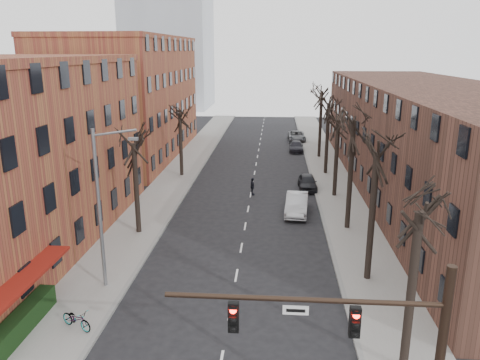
% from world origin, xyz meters
% --- Properties ---
extents(sidewalk_left, '(4.00, 90.00, 0.15)m').
position_xyz_m(sidewalk_left, '(-8.00, 35.00, 0.07)').
color(sidewalk_left, gray).
rests_on(sidewalk_left, ground).
extents(sidewalk_right, '(4.00, 90.00, 0.15)m').
position_xyz_m(sidewalk_right, '(8.00, 35.00, 0.07)').
color(sidewalk_right, gray).
rests_on(sidewalk_right, ground).
extents(building_left_far, '(12.00, 28.00, 14.00)m').
position_xyz_m(building_left_far, '(-16.00, 44.00, 7.00)').
color(building_left_far, brown).
rests_on(building_left_far, ground).
extents(building_right, '(12.00, 50.00, 10.00)m').
position_xyz_m(building_right, '(16.00, 30.00, 5.00)').
color(building_right, '#533127').
rests_on(building_right, ground).
extents(awning_left, '(1.20, 7.00, 0.15)m').
position_xyz_m(awning_left, '(-9.40, 6.00, 0.00)').
color(awning_left, maroon).
rests_on(awning_left, ground).
extents(hedge, '(0.80, 6.00, 1.00)m').
position_xyz_m(hedge, '(-9.50, 5.00, 0.65)').
color(hedge, black).
rests_on(hedge, sidewalk_left).
extents(tree_right_b, '(5.20, 5.20, 10.80)m').
position_xyz_m(tree_right_b, '(7.60, 12.00, 0.00)').
color(tree_right_b, black).
rests_on(tree_right_b, ground).
extents(tree_right_c, '(5.20, 5.20, 11.60)m').
position_xyz_m(tree_right_c, '(7.60, 20.00, 0.00)').
color(tree_right_c, black).
rests_on(tree_right_c, ground).
extents(tree_right_d, '(5.20, 5.20, 10.00)m').
position_xyz_m(tree_right_d, '(7.60, 28.00, 0.00)').
color(tree_right_d, black).
rests_on(tree_right_d, ground).
extents(tree_right_e, '(5.20, 5.20, 10.80)m').
position_xyz_m(tree_right_e, '(7.60, 36.00, 0.00)').
color(tree_right_e, black).
rests_on(tree_right_e, ground).
extents(tree_right_f, '(5.20, 5.20, 11.60)m').
position_xyz_m(tree_right_f, '(7.60, 44.00, 0.00)').
color(tree_right_f, black).
rests_on(tree_right_f, ground).
extents(tree_left_a, '(5.20, 5.20, 9.50)m').
position_xyz_m(tree_left_a, '(-7.60, 18.00, 0.00)').
color(tree_left_a, black).
rests_on(tree_left_a, ground).
extents(tree_left_b, '(5.20, 5.20, 9.50)m').
position_xyz_m(tree_left_b, '(-7.60, 34.00, 0.00)').
color(tree_left_b, black).
rests_on(tree_left_b, ground).
extents(signal_mast_arm, '(8.14, 0.30, 7.20)m').
position_xyz_m(signal_mast_arm, '(5.45, -1.00, 4.40)').
color(signal_mast_arm, black).
rests_on(signal_mast_arm, ground).
extents(streetlight, '(2.45, 0.22, 9.03)m').
position_xyz_m(streetlight, '(-7.03, 10.00, 5.01)').
color(streetlight, slate).
rests_on(streetlight, ground).
extents(silver_sedan, '(2.13, 5.07, 1.63)m').
position_xyz_m(silver_sedan, '(4.00, 23.20, 0.81)').
color(silver_sedan, '#A8AAAF').
rests_on(silver_sedan, ground).
extents(parked_car_near, '(1.77, 4.18, 1.41)m').
position_xyz_m(parked_car_near, '(5.30, 30.21, 0.71)').
color(parked_car_near, black).
rests_on(parked_car_near, ground).
extents(parked_car_mid, '(1.93, 4.44, 1.27)m').
position_xyz_m(parked_car_mid, '(4.95, 47.55, 0.64)').
color(parked_car_mid, black).
rests_on(parked_car_mid, ground).
extents(parked_car_far, '(2.58, 5.29, 1.45)m').
position_xyz_m(parked_car_far, '(5.30, 54.69, 0.72)').
color(parked_car_far, '#56595E').
rests_on(parked_car_far, ground).
extents(pedestrian_crossing, '(0.62, 1.01, 1.61)m').
position_xyz_m(pedestrian_crossing, '(0.16, 27.96, 0.81)').
color(pedestrian_crossing, black).
rests_on(pedestrian_crossing, ground).
extents(bicycle, '(1.95, 1.40, 0.97)m').
position_xyz_m(bicycle, '(-7.06, 5.78, 0.64)').
color(bicycle, gray).
rests_on(bicycle, sidewalk_left).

